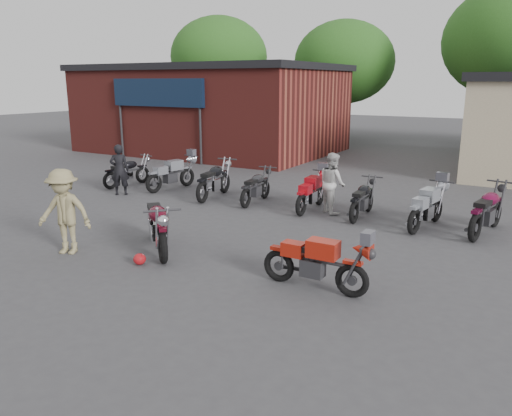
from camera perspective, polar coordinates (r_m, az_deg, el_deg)
The scene contains 19 objects.
ground at distance 10.08m, azimuth -9.15°, elevation -6.07°, with size 90.00×90.00×0.00m, color #3A3A3D.
brick_building at distance 26.10m, azimuth -5.07°, elevation 10.98°, with size 12.00×8.00×4.00m, color maroon.
tree_0 at distance 35.49m, azimuth -4.22°, elevation 15.24°, with size 6.56×6.56×8.20m, color #1E4713, non-canonical shape.
tree_1 at distance 31.27m, azimuth 9.96°, elevation 14.48°, with size 5.92×5.92×7.40m, color #1E4713, non-canonical shape.
tree_2 at distance 29.33m, azimuth 27.25°, elevation 14.56°, with size 7.04×7.04×8.80m, color #1E4713, non-canonical shape.
vintage_motorcycle at distance 10.56m, azimuth -11.20°, elevation -1.57°, with size 2.21×0.73×1.28m, color #4B0918, non-canonical shape.
sportbike at distance 8.55m, azimuth 6.94°, elevation -5.89°, with size 1.87×0.62×1.08m, color #B71F0F, non-canonical shape.
helmet at distance 10.03m, azimuth -13.16°, elevation -5.71°, with size 0.25×0.25×0.23m, color #A61117.
person_dark at distance 16.18m, azimuth -15.33°, elevation 4.24°, with size 0.58×0.38×1.60m, color black.
person_light at distance 13.60m, azimuth 8.71°, elevation 2.85°, with size 0.80×0.62×1.64m, color #BAB9B5.
person_tan at distance 10.92m, azimuth -21.05°, elevation -0.40°, with size 1.15×0.66×1.77m, color #8E8358.
row_bike_0 at distance 17.58m, azimuth -14.48°, elevation 4.20°, with size 1.85×0.61×1.07m, color black, non-canonical shape.
row_bike_1 at distance 16.67m, azimuth -9.62°, elevation 4.05°, with size 1.98×0.65×1.15m, color gray, non-canonical shape.
row_bike_2 at distance 15.30m, azimuth -4.79°, elevation 3.40°, with size 2.08×0.69×1.20m, color black, non-canonical shape.
row_bike_3 at distance 14.58m, azimuth 0.02°, elevation 2.62°, with size 1.83×0.60×1.06m, color black, non-canonical shape.
row_bike_4 at distance 13.83m, azimuth 6.36°, elevation 1.99°, with size 1.91×0.63×1.11m, color #B60F19, non-canonical shape.
row_bike_5 at distance 13.33m, azimuth 12.09°, elevation 1.20°, with size 1.84×0.61×1.07m, color black, non-canonical shape.
row_bike_6 at distance 12.77m, azimuth 18.98°, elevation 0.35°, with size 1.98×0.65×1.15m, color gray, non-canonical shape.
row_bike_7 at distance 12.74m, azimuth 24.95°, elevation -0.02°, with size 2.14×0.71×1.24m, color #590B2B, non-canonical shape.
Camera 1 is at (6.10, -7.24, 3.47)m, focal length 35.00 mm.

